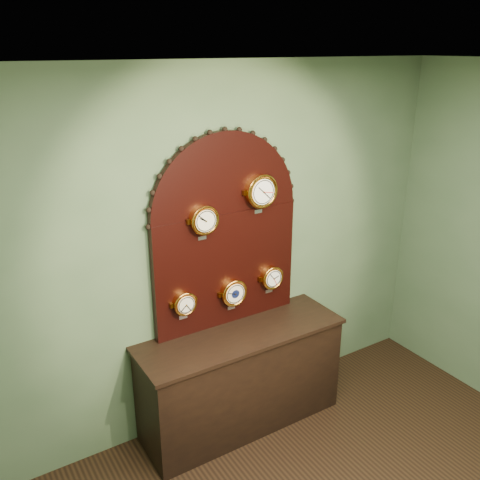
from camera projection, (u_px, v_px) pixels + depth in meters
wall_back at (223, 252)px, 3.94m from camera, size 4.00×0.00×4.00m
shop_counter at (241, 380)px, 4.08m from camera, size 1.60×0.50×0.80m
display_board at (226, 226)px, 3.82m from camera, size 1.26×0.06×1.53m
roman_clock at (204, 220)px, 3.62m from camera, size 0.22×0.08×0.27m
arabic_clock at (261, 191)px, 3.81m from camera, size 0.26×0.08×0.31m
hygrometer at (184, 303)px, 3.75m from camera, size 0.18×0.08×0.23m
barometer at (233, 292)px, 3.96m from camera, size 0.22×0.08×0.27m
tide_clock at (271, 277)px, 4.12m from camera, size 0.19×0.08×0.25m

